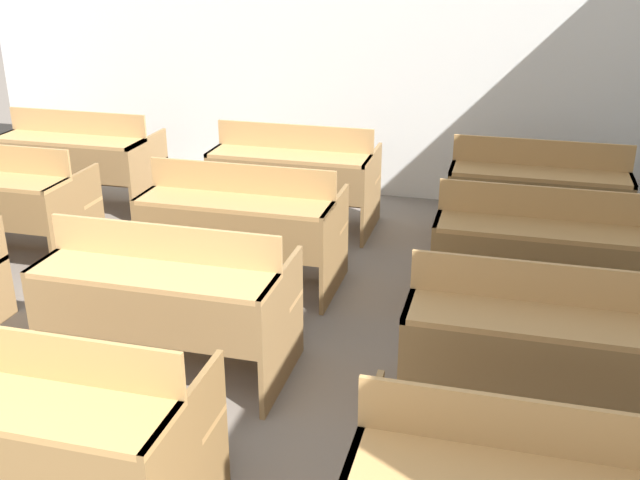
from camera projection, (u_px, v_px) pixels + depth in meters
The scene contains 9 objects.
wall_back at pixel (311, 46), 6.80m from camera, with size 6.53×0.06×2.72m.
bench_front_center at pixel (36, 423), 3.01m from camera, with size 1.31×0.72×0.88m.
bench_second_center at pixel (167, 297), 4.07m from camera, with size 1.31×0.72×0.88m.
bench_second_right at pixel (544, 344), 3.60m from camera, with size 1.31×0.72×0.88m.
bench_third_center at pixel (242, 223), 5.12m from camera, with size 1.31×0.72×0.88m.
bench_third_right at pixel (542, 251), 4.66m from camera, with size 1.31×0.72×0.88m.
bench_back_left at pixel (80, 157), 6.64m from camera, with size 1.31×0.72×0.88m.
bench_back_center at pixel (294, 174), 6.17m from camera, with size 1.31×0.72×0.88m.
bench_back_right at pixel (537, 193), 5.71m from camera, with size 1.31×0.72×0.88m.
Camera 1 is at (1.86, -0.98, 2.28)m, focal length 42.00 mm.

